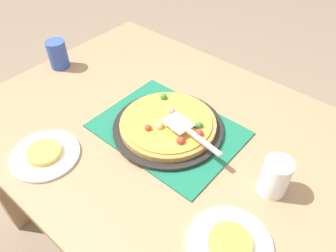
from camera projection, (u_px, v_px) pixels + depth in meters
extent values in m
plane|color=#84705B|center=(168.00, 236.00, 1.64)|extent=(8.00, 8.00, 0.00)
cube|color=#9E7A56|center=(168.00, 133.00, 1.13)|extent=(1.40, 1.00, 0.03)
cube|color=#9E7A56|center=(134.00, 89.00, 1.94)|extent=(0.07, 0.07, 0.72)
cube|color=#196B4C|center=(168.00, 130.00, 1.12)|extent=(0.48, 0.36, 0.01)
cylinder|color=black|center=(168.00, 127.00, 1.11)|extent=(0.38, 0.38, 0.01)
cylinder|color=#B78442|center=(168.00, 124.00, 1.10)|extent=(0.33, 0.33, 0.02)
cylinder|color=gold|center=(168.00, 121.00, 1.09)|extent=(0.30, 0.30, 0.01)
sphere|color=red|center=(181.00, 141.00, 1.01)|extent=(0.03, 0.03, 0.03)
sphere|color=#338433|center=(164.00, 97.00, 1.17)|extent=(0.03, 0.03, 0.03)
sphere|color=#B76675|center=(173.00, 113.00, 1.11)|extent=(0.02, 0.02, 0.02)
sphere|color=#338433|center=(196.00, 126.00, 1.07)|extent=(0.02, 0.02, 0.02)
sphere|color=red|center=(199.00, 133.00, 1.04)|extent=(0.03, 0.03, 0.03)
sphere|color=#E5CC7F|center=(160.00, 126.00, 1.06)|extent=(0.03, 0.03, 0.03)
sphere|color=red|center=(148.00, 128.00, 1.06)|extent=(0.02, 0.02, 0.02)
sphere|color=#338433|center=(199.00, 125.00, 1.07)|extent=(0.02, 0.02, 0.02)
sphere|color=#E5CC7F|center=(174.00, 127.00, 1.06)|extent=(0.03, 0.03, 0.03)
cylinder|color=white|center=(229.00, 245.00, 0.82)|extent=(0.22, 0.22, 0.01)
cylinder|color=white|center=(45.00, 155.00, 1.03)|extent=(0.22, 0.22, 0.01)
cylinder|color=gold|center=(230.00, 242.00, 0.81)|extent=(0.11, 0.11, 0.02)
cylinder|color=#EAB747|center=(44.00, 152.00, 1.02)|extent=(0.11, 0.11, 0.02)
cylinder|color=white|center=(275.00, 177.00, 0.90)|extent=(0.08, 0.08, 0.12)
cylinder|color=#3351AD|center=(57.00, 55.00, 1.37)|extent=(0.08, 0.08, 0.12)
cube|color=silver|center=(178.00, 123.00, 1.05)|extent=(0.10, 0.08, 0.00)
cube|color=#B2B2B7|center=(204.00, 142.00, 0.98)|extent=(0.14, 0.04, 0.01)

